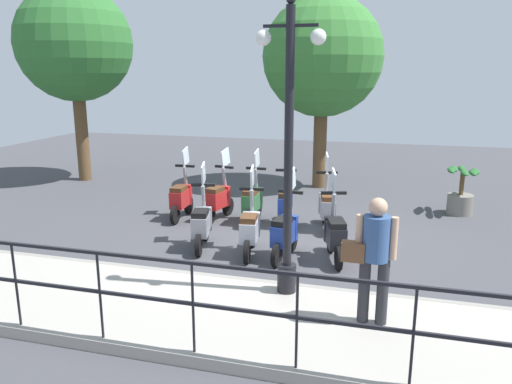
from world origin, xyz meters
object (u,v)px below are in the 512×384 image
scooter_near_0 (335,234)px  scooter_near_1 (285,232)px  pedestrian_with_bag (374,251)px  scooter_far_3 (219,198)px  scooter_far_2 (253,201)px  scooter_near_2 (250,229)px  scooter_near_3 (202,223)px  scooter_far_4 (181,197)px  scooter_far_0 (327,207)px  scooter_far_1 (285,203)px  tree_distant (323,57)px  potted_palm (461,195)px  tree_large (74,44)px  lamp_post_near (288,171)px

scooter_near_0 → scooter_near_1: size_ratio=1.00×
pedestrian_with_bag → scooter_far_3: pedestrian_with_bag is taller
scooter_far_2 → scooter_far_3: 0.76m
scooter_near_2 → scooter_far_2: 1.91m
scooter_near_1 → scooter_near_3: bearing=93.1°
pedestrian_with_bag → scooter_far_4: pedestrian_with_bag is taller
scooter_far_0 → scooter_far_1: size_ratio=1.00×
scooter_near_1 → scooter_far_3: 2.64m
tree_distant → scooter_near_3: size_ratio=3.33×
potted_palm → scooter_near_3: bearing=127.2°
scooter_far_1 → scooter_far_4: same height
pedestrian_with_bag → scooter_near_0: pedestrian_with_bag is taller
scooter_near_1 → scooter_far_4: 3.19m
scooter_near_2 → scooter_far_2: bearing=5.7°
scooter_far_1 → scooter_near_2: bearing=162.7°
scooter_far_2 → scooter_far_3: same height
scooter_near_1 → scooter_near_3: 1.57m
potted_palm → pedestrian_with_bag: bearing=164.0°
scooter_near_2 → scooter_far_4: size_ratio=1.00×
scooter_near_1 → scooter_far_4: size_ratio=1.00×
tree_large → lamp_post_near: bearing=-130.1°
tree_large → scooter_far_1: bearing=-112.9°
scooter_far_1 → scooter_far_4: size_ratio=1.00×
scooter_near_2 → scooter_far_1: size_ratio=1.00×
pedestrian_with_bag → tree_large: size_ratio=0.29×
scooter_near_3 → scooter_far_3: bearing=-2.8°
lamp_post_near → scooter_near_1: 2.16m
scooter_far_4 → scooter_far_0: bearing=-90.9°
tree_large → scooter_far_4: size_ratio=3.58×
tree_distant → scooter_near_2: bearing=175.9°
pedestrian_with_bag → scooter_far_1: pedestrian_with_bag is taller
scooter_near_1 → scooter_near_3: same height
tree_large → scooter_near_0: (-4.55, -7.92, -3.39)m
scooter_near_0 → scooter_far_4: size_ratio=1.00×
tree_distant → potted_palm: (-1.85, -3.48, -3.07)m
tree_large → scooter_far_0: (-2.85, -7.56, -3.39)m
scooter_near_2 → potted_palm: bearing=-54.8°
scooter_near_0 → scooter_far_4: (1.61, 3.52, 0.00)m
tree_large → scooter_near_3: 7.93m
tree_distant → scooter_far_1: (-3.74, 0.16, -3.03)m
scooter_near_3 → scooter_far_0: bearing=-62.5°
scooter_near_0 → scooter_near_3: (-0.03, 2.41, 0.00)m
scooter_far_1 → scooter_far_2: same height
potted_palm → scooter_far_1: scooter_far_1 is taller
tree_large → scooter_near_0: tree_large is taller
scooter_near_2 → scooter_far_3: size_ratio=1.00×
potted_palm → scooter_far_2: 4.74m
potted_palm → scooter_far_0: (-1.93, 2.77, 0.04)m
pedestrian_with_bag → scooter_far_1: 4.53m
pedestrian_with_bag → potted_palm: 6.22m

